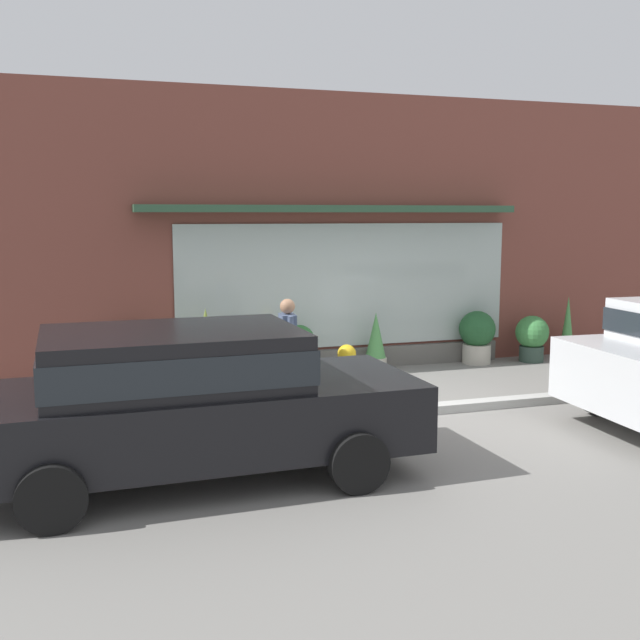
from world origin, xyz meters
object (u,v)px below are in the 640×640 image
Objects in this scene: potted_plant_window_left at (299,348)px; parked_car_black at (187,395)px; fire_hydrant at (347,375)px; potted_plant_corner_tall at (206,348)px; potted_plant_low_front at (132,355)px; potted_plant_window_center at (567,328)px; potted_plant_doorstep at (532,336)px; potted_plant_near_hydrant at (376,343)px; pedestrian_with_handbag at (288,346)px; potted_plant_window_right at (477,335)px.

parked_car_black is at bearing -119.31° from potted_plant_window_left.
potted_plant_window_left is (-0.11, 2.04, 0.04)m from fire_hydrant.
fire_hydrant is 0.71× the size of potted_plant_corner_tall.
potted_plant_corner_tall is 1.36× the size of potted_plant_low_front.
potted_plant_window_center is 1.35× the size of potted_plant_window_left.
potted_plant_doorstep is at bearing 30.46° from parked_car_black.
potted_plant_window_center is 1.13× the size of potted_plant_near_hydrant.
potted_plant_window_left is 1.36m from potted_plant_near_hydrant.
potted_plant_window_right is at bearing 121.64° from pedestrian_with_handbag.
potted_plant_doorstep is at bearing 0.36° from potted_plant_corner_tall.
pedestrian_with_handbag is at bearing -110.26° from potted_plant_window_left.
potted_plant_window_center is (1.93, -0.01, 0.04)m from potted_plant_window_right.
parked_car_black is at bearing -137.45° from fire_hydrant.
parked_car_black reaches higher than potted_plant_window_left.
fire_hydrant is at bearing -158.47° from potted_plant_window_center.
parked_car_black reaches higher than potted_plant_doorstep.
potted_plant_window_right is at bearing 170.95° from potted_plant_doorstep.
pedestrian_with_handbag is (-0.89, -0.07, 0.48)m from fire_hydrant.
potted_plant_window_center reaches higher than potted_plant_low_front.
potted_plant_low_front is at bearing 143.25° from fire_hydrant.
potted_plant_window_left is at bearing 93.17° from fire_hydrant.
parked_car_black is 7.36m from potted_plant_window_right.
potted_plant_near_hydrant is at bearing -2.13° from potted_plant_low_front.
pedestrian_with_handbag reaches higher than potted_plant_window_center.
parked_car_black is 5.38× the size of potted_plant_doorstep.
fire_hydrant is 0.56× the size of pedestrian_with_handbag.
potted_plant_window_right is 2.03m from potted_plant_near_hydrant.
parked_car_black is 4.33m from potted_plant_corner_tall.
potted_plant_corner_tall reaches higher than potted_plant_low_front.
potted_plant_window_right is at bearing -0.61° from potted_plant_low_front.
parked_car_black is 5.32× the size of potted_plant_window_left.
pedestrian_with_handbag is 1.51× the size of potted_plant_near_hydrant.
potted_plant_near_hydrant reaches higher than fire_hydrant.
fire_hydrant is 0.96× the size of potted_plant_low_front.
potted_plant_window_center is 8.05m from potted_plant_low_front.
potted_plant_window_right is 0.78× the size of potted_plant_corner_tall.
potted_plant_window_left is 1.01× the size of potted_plant_doorstep.
parked_car_black is (-2.59, -2.38, 0.46)m from fire_hydrant.
potted_plant_window_center reaches higher than potted_plant_doorstep.
parked_car_black reaches higher than potted_plant_corner_tall.
potted_plant_low_front is at bearing 92.03° from parked_car_black.
parked_car_black is 5.08m from potted_plant_window_left.
potted_plant_window_right is 0.82× the size of potted_plant_window_center.
potted_plant_corner_tall is 6.92m from potted_plant_window_center.
potted_plant_doorstep is (4.44, -0.14, 0.00)m from potted_plant_window_left.
pedestrian_with_handbag reaches higher than fire_hydrant.
pedestrian_with_handbag is 0.34× the size of parked_car_black.
potted_plant_window_left is at bearing -1.91° from potted_plant_low_front.
potted_plant_low_front is (-2.85, 2.13, 0.06)m from fire_hydrant.
potted_plant_near_hydrant is (1.25, 1.98, 0.07)m from fire_hydrant.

